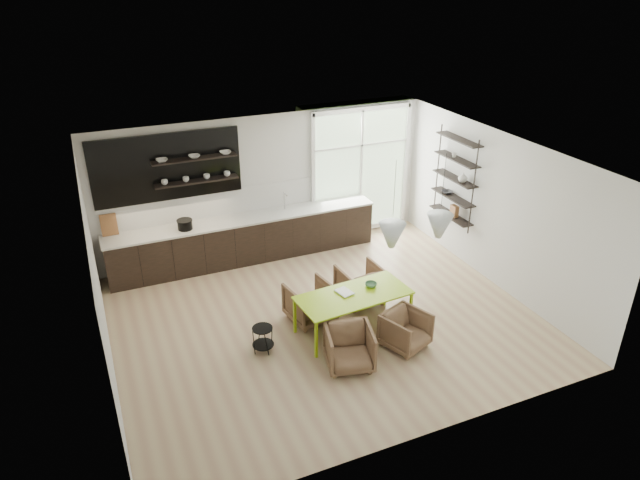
{
  "coord_description": "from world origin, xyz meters",
  "views": [
    {
      "loc": [
        -3.36,
        -7.58,
        5.6
      ],
      "look_at": [
        0.17,
        0.6,
        1.22
      ],
      "focal_mm": 32.0,
      "sensor_mm": 36.0,
      "label": 1
    }
  ],
  "objects_px": {
    "armchair_front_right": "(406,330)",
    "armchair_back_right": "(360,284)",
    "armchair_front_left": "(349,348)",
    "wire_stool": "(263,336)",
    "armchair_back_left": "(310,302)",
    "dining_table": "(354,297)"
  },
  "relations": [
    {
      "from": "armchair_front_right",
      "to": "armchair_back_right",
      "type": "bearing_deg",
      "value": 70.3
    },
    {
      "from": "armchair_front_left",
      "to": "wire_stool",
      "type": "height_order",
      "value": "armchair_front_left"
    },
    {
      "from": "armchair_back_left",
      "to": "wire_stool",
      "type": "relative_size",
      "value": 1.7
    },
    {
      "from": "dining_table",
      "to": "armchair_back_left",
      "type": "height_order",
      "value": "dining_table"
    },
    {
      "from": "armchair_back_right",
      "to": "armchair_front_left",
      "type": "distance_m",
      "value": 1.87
    },
    {
      "from": "armchair_front_right",
      "to": "armchair_back_left",
      "type": "bearing_deg",
      "value": 108.47
    },
    {
      "from": "armchair_front_right",
      "to": "armchair_front_left",
      "type": "bearing_deg",
      "value": 163.01
    },
    {
      "from": "dining_table",
      "to": "armchair_front_left",
      "type": "bearing_deg",
      "value": -124.58
    },
    {
      "from": "armchair_back_right",
      "to": "armchair_front_right",
      "type": "bearing_deg",
      "value": 88.72
    },
    {
      "from": "dining_table",
      "to": "wire_stool",
      "type": "bearing_deg",
      "value": 174.0
    },
    {
      "from": "dining_table",
      "to": "armchair_front_left",
      "type": "distance_m",
      "value": 1.01
    },
    {
      "from": "armchair_front_left",
      "to": "armchair_front_right",
      "type": "relative_size",
      "value": 1.08
    },
    {
      "from": "armchair_back_left",
      "to": "armchair_front_left",
      "type": "height_order",
      "value": "armchair_back_left"
    },
    {
      "from": "armchair_back_left",
      "to": "armchair_front_right",
      "type": "xyz_separation_m",
      "value": [
        1.11,
        -1.32,
        -0.04
      ]
    },
    {
      "from": "dining_table",
      "to": "armchair_front_left",
      "type": "height_order",
      "value": "dining_table"
    },
    {
      "from": "armchair_back_left",
      "to": "wire_stool",
      "type": "height_order",
      "value": "armchair_back_left"
    },
    {
      "from": "armchair_back_right",
      "to": "armchair_front_right",
      "type": "distance_m",
      "value": 1.51
    },
    {
      "from": "armchair_back_right",
      "to": "wire_stool",
      "type": "xyz_separation_m",
      "value": [
        -2.09,
        -0.72,
        -0.06
      ]
    },
    {
      "from": "dining_table",
      "to": "armchair_front_right",
      "type": "height_order",
      "value": "dining_table"
    },
    {
      "from": "armchair_back_right",
      "to": "armchair_front_left",
      "type": "xyz_separation_m",
      "value": [
        -1.0,
        -1.59,
        -0.02
      ]
    },
    {
      "from": "armchair_back_left",
      "to": "armchair_front_right",
      "type": "relative_size",
      "value": 1.12
    },
    {
      "from": "armchair_front_right",
      "to": "wire_stool",
      "type": "relative_size",
      "value": 1.52
    }
  ]
}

